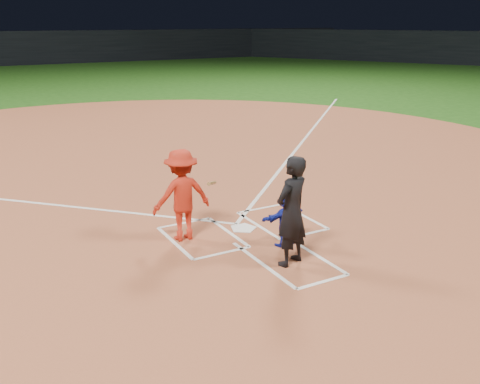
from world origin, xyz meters
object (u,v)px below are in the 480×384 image
catcher (286,218)px  umpire (292,211)px  batter_at_plate (182,195)px  home_plate (243,228)px

catcher → umpire: size_ratio=0.54×
catcher → batter_at_plate: 2.13m
home_plate → umpire: umpire is taller
home_plate → batter_at_plate: size_ratio=0.32×
home_plate → umpire: 2.16m
catcher → umpire: (-0.40, -0.76, 0.47)m
batter_at_plate → home_plate: bearing=-5.7°
home_plate → batter_at_plate: batter_at_plate is taller
home_plate → batter_at_plate: (-1.34, 0.13, 0.93)m
umpire → batter_at_plate: umpire is taller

